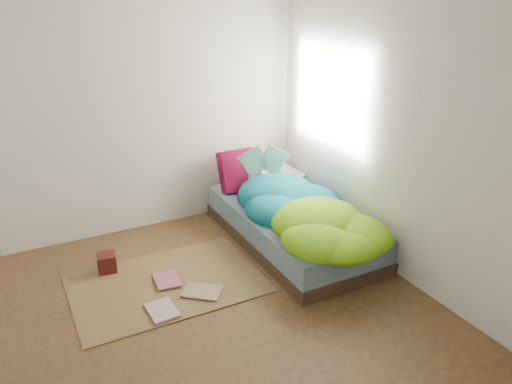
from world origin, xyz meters
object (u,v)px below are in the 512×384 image
(wooden_box, at_px, (107,262))
(floor_book_b, at_px, (155,283))
(pillow_magenta, at_px, (240,170))
(open_book, at_px, (264,152))
(floor_book_a, at_px, (149,315))
(bed, at_px, (292,226))

(wooden_box, xyz_separation_m, floor_book_b, (0.31, -0.42, -0.07))
(wooden_box, distance_m, floor_book_b, 0.53)
(pillow_magenta, distance_m, open_book, 0.39)
(floor_book_b, bearing_deg, pillow_magenta, 40.72)
(floor_book_a, xyz_separation_m, floor_book_b, (0.17, 0.41, 0.00))
(bed, relative_size, open_book, 4.69)
(bed, relative_size, wooden_box, 12.24)
(bed, distance_m, wooden_box, 1.80)
(pillow_magenta, xyz_separation_m, floor_book_b, (-1.26, -0.90, -0.54))
(open_book, distance_m, wooden_box, 1.89)
(open_book, height_order, floor_book_b, open_book)
(pillow_magenta, distance_m, floor_book_b, 1.64)
(bed, relative_size, floor_book_a, 6.89)
(wooden_box, xyz_separation_m, floor_book_a, (0.14, -0.83, -0.07))
(open_book, height_order, wooden_box, open_book)
(bed, xyz_separation_m, pillow_magenta, (-0.21, 0.75, 0.39))
(wooden_box, bearing_deg, bed, -8.89)
(floor_book_a, bearing_deg, wooden_box, 96.65)
(pillow_magenta, relative_size, floor_book_a, 1.52)
(floor_book_a, bearing_deg, open_book, 30.66)
(open_book, bearing_deg, floor_book_a, -131.33)
(floor_book_b, bearing_deg, wooden_box, 131.52)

